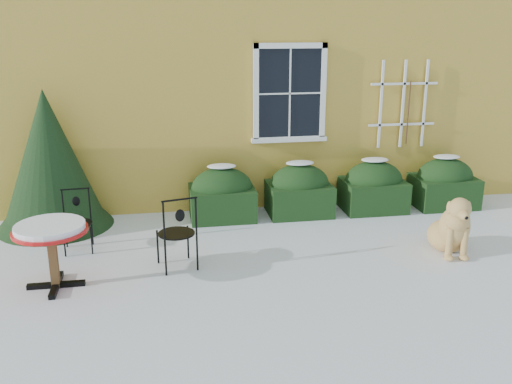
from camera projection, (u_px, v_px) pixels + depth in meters
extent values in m
plane|color=white|center=(269.00, 284.00, 7.08)|extent=(80.00, 80.00, 0.00)
cube|color=gold|center=(211.00, 26.00, 12.81)|extent=(12.00, 8.00, 6.00)
cube|color=black|center=(290.00, 93.00, 9.44)|extent=(1.05, 0.03, 1.45)
cube|color=white|center=(291.00, 46.00, 9.21)|extent=(1.23, 0.06, 0.09)
cube|color=white|center=(289.00, 139.00, 9.66)|extent=(1.23, 0.06, 0.09)
cube|color=white|center=(256.00, 94.00, 9.34)|extent=(0.09, 0.06, 1.63)
cube|color=white|center=(323.00, 93.00, 9.52)|extent=(0.09, 0.06, 1.63)
cube|color=white|center=(290.00, 94.00, 9.42)|extent=(0.02, 0.02, 1.45)
cube|color=white|center=(290.00, 94.00, 9.42)|extent=(1.05, 0.02, 0.02)
cube|color=white|center=(289.00, 139.00, 9.66)|extent=(1.29, 0.14, 0.07)
cube|color=white|center=(381.00, 105.00, 9.74)|extent=(0.04, 0.03, 1.50)
cube|color=white|center=(403.00, 104.00, 9.81)|extent=(0.04, 0.03, 1.50)
cube|color=white|center=(425.00, 104.00, 9.87)|extent=(0.04, 0.03, 1.50)
cube|color=white|center=(401.00, 124.00, 9.91)|extent=(1.20, 0.03, 0.04)
cube|color=white|center=(404.00, 84.00, 9.71)|extent=(1.20, 0.03, 0.04)
cylinder|color=#472D19|center=(408.00, 113.00, 9.85)|extent=(0.02, 0.02, 1.10)
cube|color=black|center=(222.00, 203.00, 9.36)|extent=(1.05, 0.80, 0.52)
ellipsoid|color=black|center=(222.00, 188.00, 9.29)|extent=(1.00, 0.72, 0.67)
ellipsoid|color=white|center=(222.00, 166.00, 9.18)|extent=(0.47, 0.32, 0.06)
cube|color=black|center=(299.00, 199.00, 9.57)|extent=(1.05, 0.80, 0.52)
ellipsoid|color=black|center=(299.00, 184.00, 9.49)|extent=(1.00, 0.72, 0.67)
ellipsoid|color=white|center=(300.00, 163.00, 9.39)|extent=(0.47, 0.32, 0.06)
cube|color=black|center=(373.00, 195.00, 9.78)|extent=(1.05, 0.80, 0.52)
ellipsoid|color=black|center=(374.00, 180.00, 9.70)|extent=(1.00, 0.72, 0.67)
ellipsoid|color=white|center=(375.00, 160.00, 9.60)|extent=(0.47, 0.32, 0.06)
cube|color=black|center=(443.00, 191.00, 9.99)|extent=(1.05, 0.80, 0.52)
ellipsoid|color=black|center=(445.00, 177.00, 9.91)|extent=(1.00, 0.72, 0.67)
ellipsoid|color=white|center=(447.00, 157.00, 9.81)|extent=(0.47, 0.32, 0.06)
cone|color=black|center=(53.00, 195.00, 8.94)|extent=(1.79, 1.79, 1.04)
cone|color=black|center=(50.00, 160.00, 8.77)|extent=(1.60, 1.60, 2.17)
cube|color=black|center=(56.00, 285.00, 7.00)|extent=(0.69, 0.08, 0.06)
cube|color=black|center=(56.00, 285.00, 7.00)|extent=(0.08, 0.69, 0.06)
cube|color=brown|center=(53.00, 259.00, 6.90)|extent=(0.10, 0.10, 0.74)
cylinder|color=red|center=(50.00, 231.00, 6.79)|extent=(0.89, 0.89, 0.04)
cylinder|color=white|center=(50.00, 227.00, 6.78)|extent=(0.83, 0.83, 0.07)
cylinder|color=black|center=(188.00, 242.00, 7.79)|extent=(0.03, 0.03, 0.47)
cylinder|color=black|center=(158.00, 247.00, 7.63)|extent=(0.03, 0.03, 0.47)
cylinder|color=black|center=(197.00, 253.00, 7.42)|extent=(0.03, 0.03, 0.47)
cylinder|color=black|center=(166.00, 258.00, 7.26)|extent=(0.03, 0.03, 0.47)
cylinder|color=black|center=(176.00, 233.00, 7.45)|extent=(0.48, 0.48, 0.02)
cylinder|color=black|center=(196.00, 217.00, 7.27)|extent=(0.03, 0.03, 0.53)
cylinder|color=black|center=(164.00, 222.00, 7.11)|extent=(0.03, 0.03, 0.53)
cylinder|color=black|center=(179.00, 200.00, 7.11)|extent=(0.46, 0.13, 0.03)
ellipsoid|color=black|center=(180.00, 215.00, 7.18)|extent=(0.13, 0.06, 0.16)
cylinder|color=black|center=(64.00, 243.00, 7.85)|extent=(0.02, 0.02, 0.41)
cylinder|color=black|center=(92.00, 240.00, 7.94)|extent=(0.02, 0.02, 0.41)
cylinder|color=black|center=(66.00, 234.00, 8.19)|extent=(0.02, 0.02, 0.41)
cylinder|color=black|center=(92.00, 231.00, 8.27)|extent=(0.02, 0.02, 0.41)
cylinder|color=black|center=(77.00, 223.00, 8.00)|extent=(0.42, 0.42, 0.02)
cylinder|color=black|center=(63.00, 205.00, 8.06)|extent=(0.02, 0.02, 0.45)
cylinder|color=black|center=(90.00, 203.00, 8.15)|extent=(0.02, 0.02, 0.45)
cylinder|color=black|center=(75.00, 189.00, 8.04)|extent=(0.40, 0.05, 0.02)
ellipsoid|color=black|center=(76.00, 201.00, 8.09)|extent=(0.11, 0.04, 0.14)
ellipsoid|color=tan|center=(447.00, 236.00, 8.10)|extent=(0.64, 0.69, 0.46)
ellipsoid|color=tan|center=(454.00, 227.00, 7.85)|extent=(0.48, 0.44, 0.57)
sphere|color=tan|center=(457.00, 220.00, 7.75)|extent=(0.35, 0.35, 0.35)
cylinder|color=tan|center=(449.00, 244.00, 7.76)|extent=(0.09, 0.09, 0.45)
cylinder|color=tan|center=(464.00, 243.00, 7.77)|extent=(0.09, 0.09, 0.45)
ellipsoid|color=tan|center=(449.00, 258.00, 7.76)|extent=(0.12, 0.16, 0.07)
ellipsoid|color=tan|center=(464.00, 258.00, 7.77)|extent=(0.12, 0.16, 0.07)
cylinder|color=tan|center=(458.00, 216.00, 7.72)|extent=(0.24, 0.28, 0.25)
sphere|color=tan|center=(460.00, 209.00, 7.64)|extent=(0.30, 0.30, 0.30)
ellipsoid|color=tan|center=(463.00, 215.00, 7.52)|extent=(0.17, 0.25, 0.13)
sphere|color=black|center=(466.00, 218.00, 7.42)|extent=(0.05, 0.05, 0.05)
ellipsoid|color=tan|center=(449.00, 208.00, 7.67)|extent=(0.09, 0.11, 0.19)
ellipsoid|color=tan|center=(468.00, 208.00, 7.68)|extent=(0.09, 0.11, 0.19)
cylinder|color=tan|center=(453.00, 239.00, 8.37)|extent=(0.21, 0.37, 0.08)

